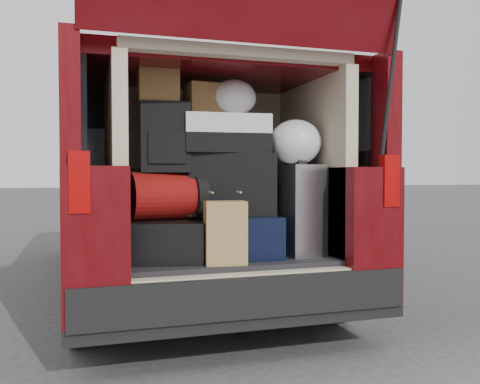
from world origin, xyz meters
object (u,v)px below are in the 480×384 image
at_px(black_soft_case, 231,184).
at_px(twotone_duffel, 226,134).
at_px(red_duffel, 167,196).
at_px(navy_hardshell, 235,235).
at_px(backpack, 165,138).
at_px(silver_roller, 295,210).
at_px(kraft_bag, 225,233).
at_px(black_hardshell, 167,239).

relative_size(black_soft_case, twotone_duffel, 1.02).
bearing_deg(red_duffel, navy_hardshell, -7.53).
bearing_deg(backpack, silver_roller, -1.86).
relative_size(kraft_bag, black_soft_case, 0.67).
bearing_deg(black_hardshell, twotone_duffel, 12.17).
distance_m(silver_roller, twotone_duffel, 0.65).
relative_size(silver_roller, kraft_bag, 1.59).
bearing_deg(backpack, black_hardshell, -38.72).
height_order(black_hardshell, navy_hardshell, navy_hardshell).
xyz_separation_m(kraft_bag, backpack, (-0.29, 0.32, 0.55)).
distance_m(kraft_bag, backpack, 0.70).
xyz_separation_m(black_soft_case, backpack, (-0.42, -0.02, 0.28)).
bearing_deg(twotone_duffel, kraft_bag, -101.93).
xyz_separation_m(navy_hardshell, silver_roller, (0.38, -0.08, 0.16)).
bearing_deg(black_soft_case, silver_roller, -4.78).
bearing_deg(navy_hardshell, twotone_duffel, 176.04).
distance_m(black_hardshell, red_duffel, 0.26).
bearing_deg(red_duffel, black_soft_case, -2.82).
xyz_separation_m(kraft_bag, black_soft_case, (0.13, 0.34, 0.27)).
xyz_separation_m(red_duffel, twotone_duffel, (0.37, 0.01, 0.38)).
height_order(backpack, twotone_duffel, backpack).
xyz_separation_m(kraft_bag, twotone_duffel, (0.09, 0.31, 0.58)).
xyz_separation_m(silver_roller, twotone_duffel, (-0.44, 0.08, 0.47)).
bearing_deg(twotone_duffel, navy_hardshell, -3.23).
relative_size(silver_roller, black_soft_case, 1.06).
relative_size(navy_hardshell, twotone_duffel, 1.10).
bearing_deg(kraft_bag, red_duffel, 138.59).
bearing_deg(black_hardshell, backpack, 148.27).
bearing_deg(navy_hardshell, backpack, -177.92).
height_order(black_hardshell, red_duffel, red_duffel).
distance_m(kraft_bag, black_soft_case, 0.45).
distance_m(backpack, twotone_duffel, 0.38).
height_order(silver_roller, black_soft_case, black_soft_case).
relative_size(black_hardshell, red_duffel, 1.35).
height_order(black_soft_case, twotone_duffel, twotone_duffel).
bearing_deg(navy_hardshell, black_hardshell, -176.86).
distance_m(silver_roller, kraft_bag, 0.58).
bearing_deg(black_hardshell, red_duffel, -111.97).
xyz_separation_m(navy_hardshell, red_duffel, (-0.43, -0.00, 0.25)).
relative_size(red_duffel, twotone_duffel, 0.82).
bearing_deg(silver_roller, twotone_duffel, 159.90).
bearing_deg(red_duffel, kraft_bag, -54.90).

